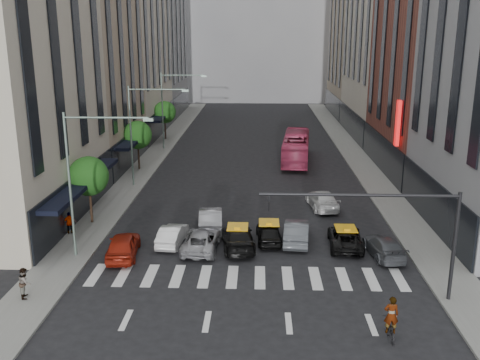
# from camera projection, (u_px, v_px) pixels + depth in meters

# --- Properties ---
(ground) EXTENTS (160.00, 160.00, 0.00)m
(ground) POSITION_uv_depth(u_px,v_px,m) (249.00, 289.00, 29.45)
(ground) COLOR black
(ground) RESTS_ON ground
(sidewalk_left) EXTENTS (3.00, 96.00, 0.15)m
(sidewalk_left) POSITION_uv_depth(u_px,v_px,m) (150.00, 160.00, 58.72)
(sidewalk_left) COLOR slate
(sidewalk_left) RESTS_ON ground
(sidewalk_right) EXTENTS (3.00, 96.00, 0.15)m
(sidewalk_right) POSITION_uv_depth(u_px,v_px,m) (360.00, 162.00, 57.92)
(sidewalk_right) COLOR slate
(sidewalk_right) RESTS_ON ground
(building_left_a) EXTENTS (8.00, 18.00, 28.00)m
(building_left_a) POSITION_uv_depth(u_px,v_px,m) (7.00, 27.00, 36.89)
(building_left_a) COLOR beige
(building_left_a) RESTS_ON ground
(building_left_b) EXTENTS (8.00, 16.00, 24.00)m
(building_left_b) POSITION_uv_depth(u_px,v_px,m) (87.00, 49.00, 53.80)
(building_left_b) COLOR tan
(building_left_b) RESTS_ON ground
(building_left_d) EXTENTS (8.00, 18.00, 30.00)m
(building_left_d) POSITION_uv_depth(u_px,v_px,m) (155.00, 24.00, 88.63)
(building_left_d) COLOR gray
(building_left_d) RESTS_ON ground
(building_right_b) EXTENTS (8.00, 18.00, 26.00)m
(building_right_b) POSITION_uv_depth(u_px,v_px,m) (432.00, 39.00, 51.39)
(building_right_b) COLOR brown
(building_right_b) RESTS_ON ground
(building_right_d) EXTENTS (8.00, 18.00, 28.00)m
(building_right_d) POSITION_uv_depth(u_px,v_px,m) (361.00, 30.00, 87.72)
(building_right_d) COLOR tan
(building_right_d) RESTS_ON ground
(building_far) EXTENTS (30.00, 10.00, 36.00)m
(building_far) POSITION_uv_depth(u_px,v_px,m) (258.00, 10.00, 106.50)
(building_far) COLOR gray
(building_far) RESTS_ON ground
(tree_near) EXTENTS (2.88, 2.88, 4.95)m
(tree_near) POSITION_uv_depth(u_px,v_px,m) (89.00, 176.00, 38.51)
(tree_near) COLOR black
(tree_near) RESTS_ON sidewalk_left
(tree_mid) EXTENTS (2.88, 2.88, 4.95)m
(tree_mid) POSITION_uv_depth(u_px,v_px,m) (138.00, 135.00, 53.92)
(tree_mid) COLOR black
(tree_mid) RESTS_ON sidewalk_left
(tree_far) EXTENTS (2.88, 2.88, 4.95)m
(tree_far) POSITION_uv_depth(u_px,v_px,m) (165.00, 112.00, 69.33)
(tree_far) COLOR black
(tree_far) RESTS_ON sidewalk_left
(streetlamp_near) EXTENTS (5.38, 0.25, 9.00)m
(streetlamp_near) POSITION_uv_depth(u_px,v_px,m) (84.00, 166.00, 32.07)
(streetlamp_near) COLOR gray
(streetlamp_near) RESTS_ON sidewalk_left
(streetlamp_mid) EXTENTS (5.38, 0.25, 9.00)m
(streetlamp_mid) POSITION_uv_depth(u_px,v_px,m) (141.00, 123.00, 47.48)
(streetlamp_mid) COLOR gray
(streetlamp_mid) RESTS_ON sidewalk_left
(streetlamp_far) EXTENTS (5.38, 0.25, 9.00)m
(streetlamp_far) POSITION_uv_depth(u_px,v_px,m) (170.00, 101.00, 62.89)
(streetlamp_far) COLOR gray
(streetlamp_far) RESTS_ON sidewalk_left
(traffic_signal) EXTENTS (10.10, 0.20, 6.00)m
(traffic_signal) POSITION_uv_depth(u_px,v_px,m) (401.00, 221.00, 27.02)
(traffic_signal) COLOR black
(traffic_signal) RESTS_ON ground
(liberty_sign) EXTENTS (0.30, 0.70, 4.00)m
(liberty_sign) POSITION_uv_depth(u_px,v_px,m) (398.00, 123.00, 46.67)
(liberty_sign) COLOR red
(liberty_sign) RESTS_ON ground
(car_red) EXTENTS (2.24, 4.65, 1.53)m
(car_red) POSITION_uv_depth(u_px,v_px,m) (123.00, 245.00, 33.54)
(car_red) COLOR maroon
(car_red) RESTS_ON ground
(car_white_front) EXTENTS (1.74, 4.07, 1.31)m
(car_white_front) POSITION_uv_depth(u_px,v_px,m) (172.00, 235.00, 35.59)
(car_white_front) COLOR silver
(car_white_front) RESTS_ON ground
(car_silver) EXTENTS (2.37, 4.82, 1.32)m
(car_silver) POSITION_uv_depth(u_px,v_px,m) (201.00, 240.00, 34.63)
(car_silver) COLOR #9C9CA1
(car_silver) RESTS_ON ground
(taxi_left) EXTENTS (2.67, 5.19, 1.44)m
(taxi_left) POSITION_uv_depth(u_px,v_px,m) (238.00, 237.00, 34.94)
(taxi_left) COLOR black
(taxi_left) RESTS_ON ground
(taxi_center) EXTENTS (1.83, 4.06, 1.35)m
(taxi_center) POSITION_uv_depth(u_px,v_px,m) (269.00, 232.00, 35.95)
(taxi_center) COLOR black
(taxi_center) RESTS_ON ground
(car_grey_mid) EXTENTS (2.01, 4.72, 1.51)m
(car_grey_mid) POSITION_uv_depth(u_px,v_px,m) (296.00, 232.00, 35.86)
(car_grey_mid) COLOR #474B50
(car_grey_mid) RESTS_ON ground
(taxi_right) EXTENTS (2.35, 4.66, 1.26)m
(taxi_right) POSITION_uv_depth(u_px,v_px,m) (345.00, 238.00, 35.12)
(taxi_right) COLOR black
(taxi_right) RESTS_ON ground
(car_grey_curb) EXTENTS (2.32, 4.59, 1.28)m
(car_grey_curb) POSITION_uv_depth(u_px,v_px,m) (384.00, 246.00, 33.66)
(car_grey_curb) COLOR #45494E
(car_grey_curb) RESTS_ON ground
(car_row2_left) EXTENTS (2.01, 4.78, 1.54)m
(car_row2_left) POSITION_uv_depth(u_px,v_px,m) (211.00, 218.00, 38.39)
(car_row2_left) COLOR gray
(car_row2_left) RESTS_ON ground
(car_row2_right) EXTENTS (2.55, 5.09, 1.42)m
(car_row2_right) POSITION_uv_depth(u_px,v_px,m) (322.00, 200.00, 42.85)
(car_row2_right) COLOR silver
(car_row2_right) RESTS_ON ground
(bus) EXTENTS (3.70, 11.46, 3.14)m
(bus) POSITION_uv_depth(u_px,v_px,m) (296.00, 148.00, 58.01)
(bus) COLOR #C0385F
(bus) RESTS_ON ground
(motorcycle) EXTENTS (0.65, 1.73, 0.90)m
(motorcycle) POSITION_uv_depth(u_px,v_px,m) (390.00, 329.00, 24.67)
(motorcycle) COLOR black
(motorcycle) RESTS_ON ground
(rider) EXTENTS (0.68, 0.46, 1.84)m
(rider) POSITION_uv_depth(u_px,v_px,m) (392.00, 302.00, 24.31)
(rider) COLOR gray
(rider) RESTS_ON motorcycle
(pedestrian_near) EXTENTS (0.83, 0.95, 1.66)m
(pedestrian_near) POSITION_uv_depth(u_px,v_px,m) (25.00, 283.00, 28.06)
(pedestrian_near) COLOR gray
(pedestrian_near) RESTS_ON sidewalk_left
(pedestrian_far) EXTENTS (0.99, 0.70, 1.55)m
(pedestrian_far) POSITION_uv_depth(u_px,v_px,m) (70.00, 223.00, 37.00)
(pedestrian_far) COLOR gray
(pedestrian_far) RESTS_ON sidewalk_left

